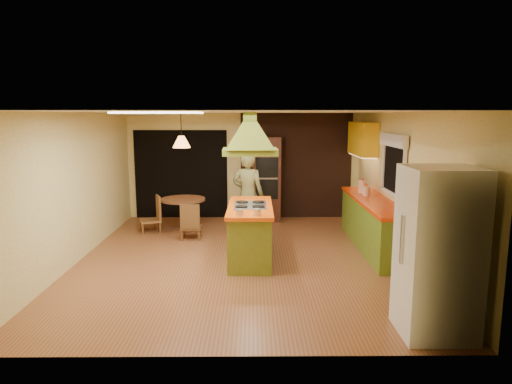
{
  "coord_description": "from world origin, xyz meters",
  "views": [
    {
      "loc": [
        0.21,
        -7.6,
        2.46
      ],
      "look_at": [
        0.27,
        0.1,
        1.15
      ],
      "focal_mm": 32.0,
      "sensor_mm": 36.0,
      "label": 1
    }
  ],
  "objects_px": {
    "dining_table": "(183,208)",
    "canister_large": "(362,187)",
    "kitchen_island": "(250,232)",
    "refrigerator": "(438,252)",
    "wall_oven": "(266,179)",
    "man": "(248,195)"
  },
  "relations": [
    {
      "from": "man",
      "to": "dining_table",
      "type": "distance_m",
      "value": 1.58
    },
    {
      "from": "canister_large",
      "to": "refrigerator",
      "type": "bearing_deg",
      "value": -91.9
    },
    {
      "from": "kitchen_island",
      "to": "wall_oven",
      "type": "height_order",
      "value": "wall_oven"
    },
    {
      "from": "kitchen_island",
      "to": "man",
      "type": "distance_m",
      "value": 1.35
    },
    {
      "from": "dining_table",
      "to": "canister_large",
      "type": "bearing_deg",
      "value": -9.02
    },
    {
      "from": "refrigerator",
      "to": "man",
      "type": "bearing_deg",
      "value": 117.98
    },
    {
      "from": "refrigerator",
      "to": "wall_oven",
      "type": "height_order",
      "value": "wall_oven"
    },
    {
      "from": "man",
      "to": "dining_table",
      "type": "bearing_deg",
      "value": -7.53
    },
    {
      "from": "kitchen_island",
      "to": "dining_table",
      "type": "xyz_separation_m",
      "value": [
        -1.44,
        1.94,
        0.02
      ]
    },
    {
      "from": "kitchen_island",
      "to": "refrigerator",
      "type": "distance_m",
      "value": 3.49
    },
    {
      "from": "wall_oven",
      "to": "canister_large",
      "type": "xyz_separation_m",
      "value": [
        1.87,
        -1.59,
        0.06
      ]
    },
    {
      "from": "kitchen_island",
      "to": "canister_large",
      "type": "relative_size",
      "value": 7.67
    },
    {
      "from": "refrigerator",
      "to": "dining_table",
      "type": "distance_m",
      "value": 5.89
    },
    {
      "from": "canister_large",
      "to": "man",
      "type": "bearing_deg",
      "value": -178.14
    },
    {
      "from": "wall_oven",
      "to": "dining_table",
      "type": "distance_m",
      "value": 2.12
    },
    {
      "from": "kitchen_island",
      "to": "dining_table",
      "type": "bearing_deg",
      "value": 127.07
    },
    {
      "from": "refrigerator",
      "to": "dining_table",
      "type": "bearing_deg",
      "value": 126.96
    },
    {
      "from": "dining_table",
      "to": "canister_large",
      "type": "relative_size",
      "value": 3.83
    },
    {
      "from": "kitchen_island",
      "to": "dining_table",
      "type": "height_order",
      "value": "kitchen_island"
    },
    {
      "from": "kitchen_island",
      "to": "refrigerator",
      "type": "xyz_separation_m",
      "value": [
        2.1,
        -2.75,
        0.48
      ]
    },
    {
      "from": "refrigerator",
      "to": "dining_table",
      "type": "xyz_separation_m",
      "value": [
        -3.53,
        4.69,
        -0.46
      ]
    },
    {
      "from": "dining_table",
      "to": "man",
      "type": "bearing_deg",
      "value": -25.33
    }
  ]
}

